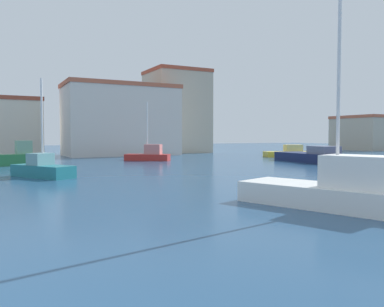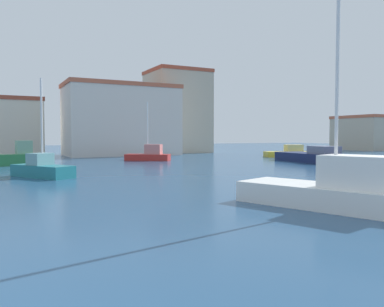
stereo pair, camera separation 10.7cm
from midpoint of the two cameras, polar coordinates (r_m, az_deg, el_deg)
water at (r=27.37m, az=2.29°, el=-2.65°), size 160.00×160.00×0.00m
sailboat_teal_distant_east at (r=25.32m, az=-21.17°, el=-2.05°), size 3.44×4.49×5.97m
sailboat_red_far_left at (r=39.48m, az=-6.36°, el=-0.15°), size 4.47×3.87×5.89m
motorboat_green_behind_lamppost at (r=35.94m, az=-23.96°, el=-0.53°), size 4.56×1.79×2.09m
motorboat_yellow_far_right at (r=47.17m, az=14.08°, el=0.09°), size 6.10×3.80×1.44m
motorboat_navy_distant_north at (r=38.18m, az=17.80°, el=-0.48°), size 3.75×9.16×1.56m
sailboat_white_mid_harbor at (r=14.44m, az=21.04°, el=-4.91°), size 4.45×7.23×11.79m
harbor_office at (r=50.78m, az=-10.46°, el=4.85°), size 14.05×7.72×8.99m
warehouse_block at (r=58.11m, az=-2.31°, el=6.15°), size 8.25×7.78×12.11m
waterfront_apartments at (r=74.28m, az=23.92°, el=2.79°), size 7.81×9.32×5.93m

